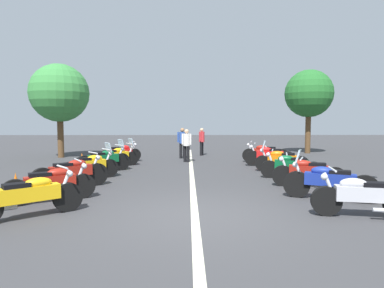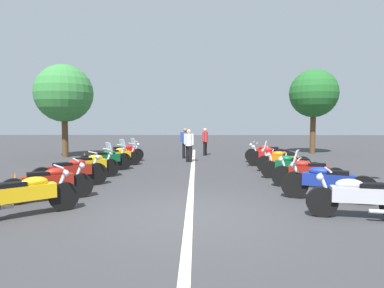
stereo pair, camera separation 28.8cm
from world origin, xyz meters
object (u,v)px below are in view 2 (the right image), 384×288
Objects in this scene: motorcycle_right_row_4 at (283,160)px; motorcycle_right_row_0 at (358,197)px; motorcycle_left_row_6 at (124,153)px; traffic_cone_0 at (16,184)px; motorcycle_left_row_5 at (118,156)px; motorcycle_left_row_0 at (26,195)px; motorcycle_left_row_3 at (91,165)px; motorcycle_left_row_4 at (106,159)px; bystander_0 at (205,140)px; traffic_cone_1 at (85,160)px; motorcycle_right_row_6 at (268,153)px; roadside_tree_1 at (64,94)px; roadside_tree_0 at (314,94)px; motorcycle_right_row_1 at (326,181)px; motorcycle_right_row_3 at (291,166)px; motorcycle_right_row_2 at (308,172)px; bystander_1 at (189,143)px; motorcycle_left_row_2 at (71,172)px; motorcycle_right_row_5 at (272,156)px; bystander_2 at (185,141)px.

motorcycle_right_row_0 is at bearing 100.25° from motorcycle_right_row_4.
traffic_cone_0 is at bearing -131.52° from motorcycle_left_row_6.
motorcycle_left_row_0 is at bearing -124.49° from motorcycle_left_row_5.
motorcycle_left_row_3 is (4.39, 0.10, 0.01)m from motorcycle_left_row_0.
bystander_0 is (6.06, -3.99, 0.43)m from motorcycle_left_row_4.
traffic_cone_1 is (1.28, 1.26, -0.19)m from motorcycle_left_row_4.
motorcycle_left_row_5 is (1.50, -0.12, -0.02)m from motorcycle_left_row_4.
motorcycle_left_row_6 is at bearing 51.01° from motorcycle_left_row_3.
motorcycle_right_row_6 is at bearing 156.20° from bystander_0.
roadside_tree_0 is at bearing -81.25° from roadside_tree_1.
motorcycle_right_row_0 reaches higher than traffic_cone_0.
motorcycle_right_row_1 is 0.98× the size of motorcycle_right_row_6.
traffic_cone_0 is (1.92, 1.29, -0.16)m from motorcycle_left_row_0.
motorcycle_right_row_1 is at bearing 105.64° from motorcycle_right_row_3.
motorcycle_right_row_2 reaches higher than motorcycle_right_row_0.
bystander_1 is 0.31× the size of roadside_tree_1.
motorcycle_left_row_2 is at bearing -127.13° from motorcycle_left_row_5.
motorcycle_left_row_6 is (4.59, -0.08, -0.01)m from motorcycle_left_row_3.
motorcycle_left_row_2 reaches higher than motorcycle_left_row_0.
motorcycle_left_row_0 is 0.95× the size of motorcycle_left_row_5.
traffic_cone_0 is at bearing 47.52° from motorcycle_right_row_5.
motorcycle_left_row_0 is 17.15m from roadside_tree_0.
traffic_cone_0 is (-4.03, 1.25, -0.19)m from motorcycle_left_row_4.
motorcycle_left_row_6 is at bearing -18.54° from motorcycle_right_row_3.
roadside_tree_0 is at bearing 4.97° from motorcycle_left_row_2.
motorcycle_right_row_1 is at bearing -93.71° from traffic_cone_0.
motorcycle_right_row_2 is at bearing 60.42° from bystander_1.
roadside_tree_1 reaches higher than bystander_1.
motorcycle_right_row_5 reaches higher than motorcycle_right_row_2.
motorcycle_left_row_6 is 0.91× the size of motorcycle_right_row_0.
traffic_cone_0 is at bearing 55.89° from motorcycle_right_row_6.
motorcycle_left_row_3 reaches higher than motorcycle_left_row_2.
bystander_2 is at bearing -141.95° from bystander_1.
motorcycle_left_row_5 is at bearing -117.90° from motorcycle_left_row_6.
motorcycle_left_row_4 reaches higher than motorcycle_right_row_0.
roadside_tree_0 is (5.77, -10.39, 3.13)m from motorcycle_left_row_5.
motorcycle_left_row_3 is at bearing -157.07° from traffic_cone_1.
motorcycle_left_row_6 is 3.15m from bystander_1.
motorcycle_right_row_2 is 1.03× the size of motorcycle_right_row_3.
bystander_2 is at bearing -42.55° from motorcycle_right_row_3.
motorcycle_left_row_3 is 8.08m from motorcycle_right_row_0.
motorcycle_right_row_3 is 7.21m from bystander_2.
motorcycle_left_row_3 is 1.07× the size of bystander_1.
motorcycle_right_row_4 is 1.30× the size of bystander_0.
bystander_1 reaches higher than motorcycle_right_row_6.
motorcycle_right_row_1 is at bearing -74.18° from motorcycle_left_row_4.
motorcycle_left_row_6 is at bearing 62.00° from bystander_0.
motorcycle_left_row_5 is 0.91× the size of motorcycle_right_row_4.
bystander_0 is at bearing -57.45° from motorcycle_right_row_2.
bystander_1 is (0.22, 3.71, 0.45)m from motorcycle_right_row_6.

